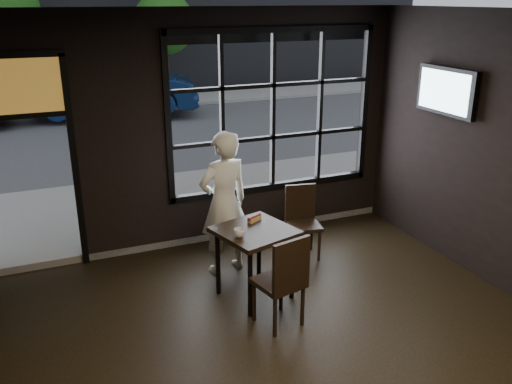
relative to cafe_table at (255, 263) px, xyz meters
name	(u,v)px	position (x,y,z in m)	size (l,w,h in m)	color
ceiling	(328,12)	(-0.24, -1.84, 2.78)	(6.00, 7.00, 0.02)	black
window_frame	(273,112)	(0.96, 1.66, 1.37)	(3.06, 0.12, 2.28)	black
stained_transom	(10,86)	(-2.34, 1.66, 1.92)	(1.20, 0.06, 0.70)	orange
street_asphalt	(70,72)	(-0.24, 22.16, -0.45)	(60.00, 41.00, 0.04)	#545456
cafe_table	(255,263)	(0.00, 0.00, 0.00)	(0.79, 0.79, 0.85)	black
chair_near	(278,279)	(0.01, -0.62, 0.10)	(0.45, 0.45, 1.05)	black
chair_window	(304,223)	(0.99, 0.70, 0.06)	(0.42, 0.42, 0.96)	black
man	(224,203)	(-0.10, 0.74, 0.49)	(0.67, 0.44, 1.83)	silver
hotdog	(254,219)	(0.09, 0.22, 0.45)	(0.20, 0.08, 0.06)	tan
cup	(239,233)	(-0.24, -0.12, 0.47)	(0.12, 0.12, 0.10)	silver
tv	(447,91)	(2.69, 0.20, 1.77)	(0.11, 1.01, 0.59)	black
navy_car	(112,87)	(0.07, 10.79, 0.47)	(1.68, 4.82, 1.59)	#0B1E42
tree_right	(164,24)	(2.33, 13.47, 2.03)	(2.05, 2.05, 3.49)	#332114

